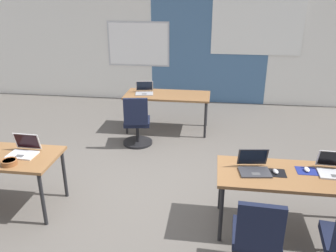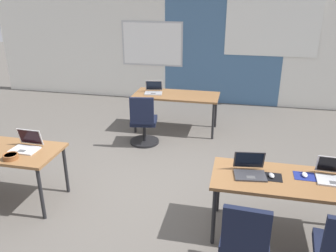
{
  "view_description": "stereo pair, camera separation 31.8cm",
  "coord_description": "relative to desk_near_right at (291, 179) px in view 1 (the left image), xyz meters",
  "views": [
    {
      "loc": [
        0.87,
        -4.01,
        2.59
      ],
      "look_at": [
        0.31,
        0.06,
        0.94
      ],
      "focal_mm": 36.81,
      "sensor_mm": 36.0,
      "label": 1
    },
    {
      "loc": [
        1.18,
        -3.95,
        2.59
      ],
      "look_at": [
        0.31,
        0.06,
        0.94
      ],
      "focal_mm": 36.81,
      "sensor_mm": 36.0,
      "label": 2
    }
  ],
  "objects": [
    {
      "name": "snack_bowl",
      "position": [
        -3.14,
        -0.22,
        0.1
      ],
      "size": [
        0.18,
        0.18,
        0.06
      ],
      "color": "brown",
      "rests_on": "desk_near_left"
    },
    {
      "name": "mousepad_near_right_inner",
      "position": [
        -0.17,
        -0.0,
        0.06
      ],
      "size": [
        0.22,
        0.19,
        0.0
      ],
      "color": "black",
      "rests_on": "desk_near_right"
    },
    {
      "name": "laptop_far_left",
      "position": [
        -2.19,
        2.81,
        0.11
      ],
      "size": [
        0.38,
        0.37,
        0.22
      ],
      "rotation": [
        0.0,
        0.0,
        0.17
      ],
      "color": "#9E9EA3",
      "rests_on": "desk_far_center"
    },
    {
      "name": "laptop_near_left_inner",
      "position": [
        -3.12,
        0.07,
        0.11
      ],
      "size": [
        0.34,
        0.3,
        0.23
      ],
      "rotation": [
        0.0,
        0.0,
        -0.04
      ],
      "color": "silver",
      "rests_on": "desk_near_left"
    },
    {
      "name": "laptop_near_right_inner",
      "position": [
        -0.4,
        0.02,
        0.11
      ],
      "size": [
        0.37,
        0.34,
        0.23
      ],
      "rotation": [
        0.0,
        0.0,
        0.13
      ],
      "color": "#333338",
      "rests_on": "desk_near_right"
    },
    {
      "name": "back_wall_assembly",
      "position": [
        -1.73,
        4.8,
        0.75
      ],
      "size": [
        10.0,
        0.27,
        2.8
      ],
      "color": "silver",
      "rests_on": "ground"
    },
    {
      "name": "laptop_near_right_end",
      "position": [
        0.45,
        0.09,
        0.11
      ],
      "size": [
        0.35,
        0.32,
        0.23
      ],
      "rotation": [
        0.0,
        0.0,
        -0.05
      ],
      "color": "#B7B7BC",
      "rests_on": "desk_near_right"
    },
    {
      "name": "mousepad_near_right_end",
      "position": [
        0.17,
        0.09,
        0.06
      ],
      "size": [
        0.22,
        0.19,
        0.0
      ],
      "color": "navy",
      "rests_on": "desk_near_right"
    },
    {
      "name": "ground_plane",
      "position": [
        -1.75,
        0.6,
        -0.66
      ],
      "size": [
        24.0,
        24.0,
        0.0
      ],
      "color": "#56514C"
    },
    {
      "name": "desk_near_right",
      "position": [
        0.0,
        0.0,
        0.0
      ],
      "size": [
        1.6,
        0.7,
        0.72
      ],
      "color": "brown",
      "rests_on": "ground"
    },
    {
      "name": "mouse_near_right_inner",
      "position": [
        -0.17,
        -0.0,
        0.08
      ],
      "size": [
        0.07,
        0.11,
        0.03
      ],
      "color": "#B2B2B7",
      "rests_on": "mousepad_near_right_inner"
    },
    {
      "name": "desk_far_center",
      "position": [
        -1.75,
        2.8,
        0.0
      ],
      "size": [
        1.6,
        0.7,
        0.72
      ],
      "color": "brown",
      "rests_on": "ground"
    },
    {
      "name": "chair_far_left",
      "position": [
        -2.17,
        2.01,
        -0.28
      ],
      "size": [
        0.52,
        0.57,
        0.92
      ],
      "rotation": [
        0.0,
        0.0,
        3.3
      ],
      "color": "black",
      "rests_on": "ground"
    },
    {
      "name": "chair_near_right_inner",
      "position": [
        -0.42,
        -0.75,
        -0.28
      ],
      "size": [
        0.52,
        0.55,
        0.92
      ],
      "rotation": [
        0.0,
        0.0,
        3.08
      ],
      "color": "black",
      "rests_on": "ground"
    },
    {
      "name": "mouse_near_right_end",
      "position": [
        0.17,
        0.09,
        0.08
      ],
      "size": [
        0.06,
        0.1,
        0.03
      ],
      "color": "silver",
      "rests_on": "mousepad_near_right_end"
    }
  ]
}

